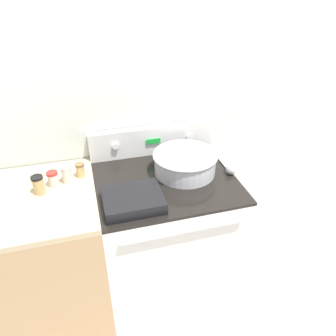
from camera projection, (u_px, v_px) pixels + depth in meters
name	position (u px, v px, depth m)	size (l,w,h in m)	color
ground_plane	(180.00, 331.00, 2.08)	(12.00, 12.00, 0.00)	beige
kitchen_wall	(149.00, 105.00, 2.00)	(8.00, 0.05, 2.50)	silver
stove_range	(166.00, 240.00, 2.10)	(0.79, 0.71, 0.95)	silver
control_panel	(152.00, 140.00, 2.06)	(0.79, 0.07, 0.18)	silver
side_counter	(53.00, 262.00, 1.94)	(0.60, 0.68, 0.96)	tan
mixing_bowl	(185.00, 162.00, 1.88)	(0.37, 0.37, 0.12)	silver
casserole_dish	(133.00, 199.00, 1.64)	(0.30, 0.25, 0.06)	black
ladle	(230.00, 168.00, 1.90)	(0.06, 0.25, 0.06)	#B7B7B7
spice_jar_brown_cap	(80.00, 170.00, 1.83)	(0.05, 0.05, 0.08)	tan
spice_jar_white_cap	(67.00, 174.00, 1.78)	(0.06, 0.06, 0.11)	beige
spice_jar_red_cap	(53.00, 179.00, 1.76)	(0.06, 0.06, 0.09)	beige
spice_jar_black_cap	(38.00, 185.00, 1.69)	(0.06, 0.06, 0.10)	tan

